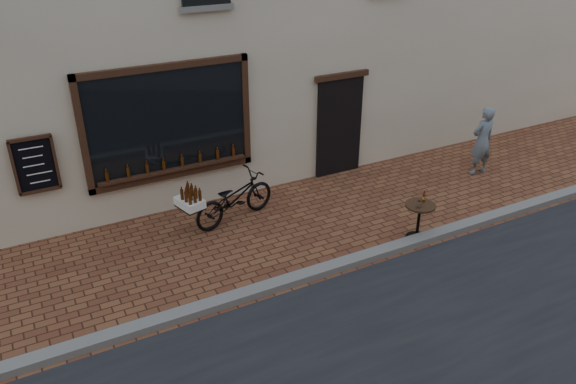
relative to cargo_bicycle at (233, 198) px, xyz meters
name	(u,v)px	position (x,y,z in m)	size (l,w,h in m)	color
ground	(351,272)	(1.06, -2.53, -0.48)	(90.00, 90.00, 0.00)	brown
kerb	(344,263)	(1.06, -2.33, -0.42)	(90.00, 0.25, 0.12)	slate
cargo_bicycle	(233,198)	(0.00, 0.00, 0.00)	(2.15, 1.09, 1.01)	black
bistro_table	(419,214)	(2.74, -2.18, 0.02)	(0.55, 0.55, 0.94)	black
pedestrian	(482,141)	(5.77, -0.59, 0.31)	(0.58, 0.38, 1.58)	slate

